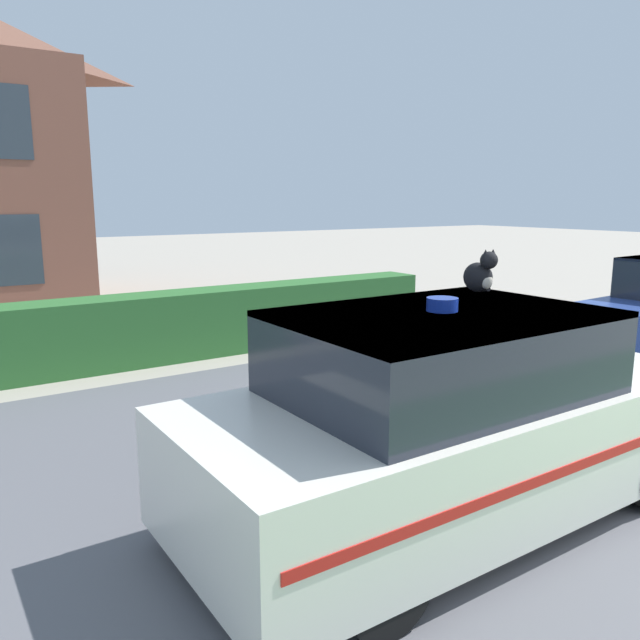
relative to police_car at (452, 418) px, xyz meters
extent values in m
cube|color=#5B5B60|center=(1.26, 1.52, -0.74)|extent=(28.00, 6.28, 0.01)
cube|color=#2D662D|center=(0.05, 5.57, -0.26)|extent=(8.70, 0.69, 0.98)
cylinder|color=black|center=(1.34, 0.74, -0.45)|extent=(0.57, 0.20, 0.57)
cylinder|color=black|center=(-1.24, -0.75, -0.45)|extent=(0.57, 0.20, 0.57)
cylinder|color=black|center=(-1.24, 0.75, -0.45)|extent=(0.57, 0.20, 0.57)
cube|color=silver|center=(0.05, 0.00, -0.17)|extent=(4.16, 1.71, 0.80)
cube|color=#232833|center=(-0.14, 0.00, 0.51)|extent=(2.21, 1.54, 0.58)
cube|color=silver|center=(-0.14, 0.00, 0.78)|extent=(2.21, 1.54, 0.04)
cube|color=red|center=(0.05, -0.85, -0.11)|extent=(3.94, 0.02, 0.07)
cube|color=red|center=(0.05, 0.85, -0.11)|extent=(3.94, 0.02, 0.07)
cylinder|color=#1933A5|center=(-0.14, 0.00, 0.85)|extent=(0.22, 0.22, 0.09)
ellipsoid|color=black|center=(0.26, 0.05, 1.00)|extent=(0.20, 0.27, 0.22)
ellipsoid|color=beige|center=(0.25, -0.04, 0.99)|extent=(0.10, 0.08, 0.12)
sphere|color=black|center=(0.25, -0.05, 1.13)|extent=(0.12, 0.12, 0.12)
cone|color=black|center=(0.21, -0.05, 1.19)|extent=(0.05, 0.05, 0.05)
cone|color=black|center=(0.28, -0.06, 1.19)|extent=(0.05, 0.05, 0.05)
cylinder|color=black|center=(0.36, 0.13, 0.91)|extent=(0.06, 0.21, 0.04)
cylinder|color=black|center=(5.06, 2.16, -0.40)|extent=(0.67, 0.23, 0.66)
cube|color=#333D47|center=(-1.70, 9.62, 0.64)|extent=(1.40, 0.02, 1.30)
camera|label=1|loc=(-3.17, -3.03, 1.55)|focal=35.00mm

